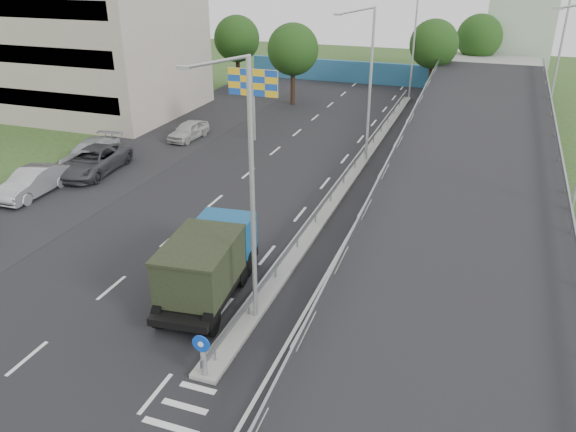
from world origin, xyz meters
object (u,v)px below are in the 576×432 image
at_px(parked_car_d, 91,153).
at_px(church, 518,32).
at_px(lamp_post_near, 247,183).
at_px(parked_car_e, 188,130).
at_px(dump_truck, 208,261).
at_px(billboard, 253,87).
at_px(lamp_post_mid, 368,78).
at_px(parked_car_c, 94,161).
at_px(sign_bollard, 203,355).
at_px(lamp_post_far, 412,39).
at_px(parked_car_b, 32,182).

bearing_deg(parked_car_d, church, 50.34).
xyz_separation_m(lamp_post_near, parked_car_e, (-14.08, 20.54, -5.10)).
bearing_deg(dump_truck, church, 70.94).
relative_size(church, dump_truck, 2.02).
bearing_deg(dump_truck, billboard, 101.84).
xyz_separation_m(parked_car_d, parked_car_e, (3.49, 7.41, -0.11)).
height_order(lamp_post_mid, dump_truck, lamp_post_mid).
relative_size(parked_car_c, parked_car_e, 1.47).
relative_size(sign_bollard, lamp_post_far, 0.17).
height_order(lamp_post_near, billboard, lamp_post_near).
height_order(lamp_post_near, lamp_post_far, same).
height_order(dump_truck, parked_car_d, dump_truck).
height_order(lamp_post_mid, billboard, lamp_post_mid).
distance_m(lamp_post_near, lamp_post_mid, 20.00).
bearing_deg(dump_truck, sign_bollard, -71.45).
height_order(sign_bollard, dump_truck, dump_truck).
bearing_deg(billboard, parked_car_c, -124.91).
height_order(lamp_post_near, parked_car_e, lamp_post_near).
distance_m(sign_bollard, parked_car_b, 20.51).
bearing_deg(sign_bollard, church, 80.19).
relative_size(billboard, parked_car_d, 0.98).
bearing_deg(church, sign_bollard, -99.81).
distance_m(church, parked_car_d, 49.45).
xyz_separation_m(lamp_post_near, lamp_post_mid, (0.00, 20.00, 0.00)).
distance_m(parked_car_c, parked_car_e, 9.08).
height_order(sign_bollard, parked_car_b, sign_bollard).
bearing_deg(parked_car_d, dump_truck, -44.21).
bearing_deg(lamp_post_near, parked_car_c, 144.24).
bearing_deg(parked_car_d, parked_car_b, -93.48).
bearing_deg(church, lamp_post_far, -125.24).
bearing_deg(dump_truck, lamp_post_mid, 76.93).
xyz_separation_m(sign_bollard, parked_car_c, (-16.17, 15.55, -0.19)).
distance_m(church, parked_car_e, 41.42).
distance_m(sign_bollard, church, 58.84).
xyz_separation_m(billboard, parked_car_c, (-7.17, -10.27, -3.34)).
xyz_separation_m(parked_car_b, parked_car_d, (-0.23, 5.84, -0.01)).
bearing_deg(billboard, lamp_post_near, -67.51).
xyz_separation_m(church, parked_car_d, (-27.47, -40.87, -4.50)).
height_order(lamp_post_far, parked_car_e, lamp_post_far).
bearing_deg(lamp_post_far, parked_car_d, -123.19).
relative_size(parked_car_d, parked_car_e, 1.35).
xyz_separation_m(dump_truck, parked_car_c, (-13.95, 10.70, -0.77)).
relative_size(sign_bollard, parked_car_b, 0.34).
distance_m(church, parked_car_c, 49.92).
height_order(church, parked_car_e, church).
distance_m(lamp_post_near, lamp_post_far, 40.00).
height_order(sign_bollard, church, church).
bearing_deg(lamp_post_near, lamp_post_far, 90.00).
bearing_deg(parked_car_d, lamp_post_near, -42.51).
height_order(sign_bollard, parked_car_c, sign_bollard).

